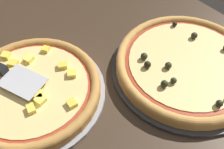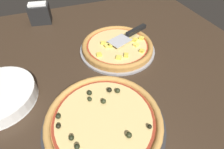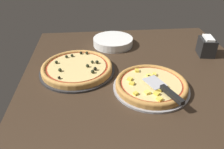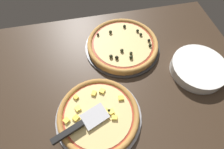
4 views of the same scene
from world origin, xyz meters
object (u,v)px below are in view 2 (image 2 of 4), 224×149
Objects in this scene: pizza_back at (104,120)px; serving_spatula at (132,33)px; napkin_holder at (40,13)px; pizza_front at (117,46)px.

serving_spatula is (-28.58, -39.44, 2.51)cm from pizza_back.
napkin_holder reaches higher than serving_spatula.
napkin_holder is at bearing -52.71° from pizza_front.
pizza_front is at bearing 23.97° from serving_spatula.
pizza_back is (18.88, 35.13, 0.14)cm from pizza_front.
serving_spatula is 1.84× the size of napkin_holder.
pizza_front is at bearing 127.29° from napkin_holder.
serving_spatula is at bearing -156.03° from pizza_front.
pizza_back is 48.77cm from serving_spatula.
serving_spatula is (-9.69, -4.31, 2.65)cm from pizza_front.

